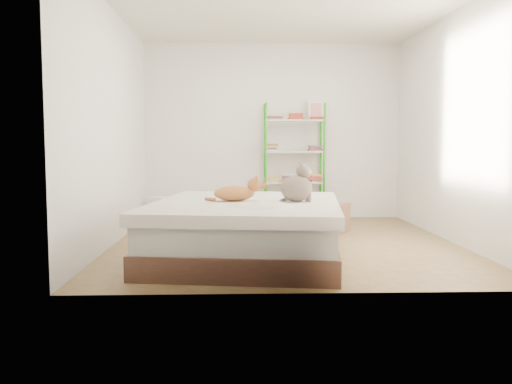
{
  "coord_description": "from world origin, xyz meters",
  "views": [
    {
      "loc": [
        -0.52,
        -6.03,
        1.1
      ],
      "look_at": [
        -0.34,
        -0.52,
        0.62
      ],
      "focal_mm": 38.0,
      "sensor_mm": 36.0,
      "label": 1
    }
  ],
  "objects_px": {
    "bed": "(247,230)",
    "cardboard_box": "(325,217)",
    "orange_cat": "(234,191)",
    "shelf_unit": "(294,163)",
    "white_bin": "(159,209)",
    "grey_cat": "(296,183)"
  },
  "relations": [
    {
      "from": "bed",
      "to": "cardboard_box",
      "type": "height_order",
      "value": "bed"
    },
    {
      "from": "grey_cat",
      "to": "white_bin",
      "type": "relative_size",
      "value": 1.0
    },
    {
      "from": "bed",
      "to": "shelf_unit",
      "type": "bearing_deg",
      "value": 82.46
    },
    {
      "from": "grey_cat",
      "to": "shelf_unit",
      "type": "relative_size",
      "value": 0.21
    },
    {
      "from": "orange_cat",
      "to": "grey_cat",
      "type": "height_order",
      "value": "grey_cat"
    },
    {
      "from": "bed",
      "to": "grey_cat",
      "type": "height_order",
      "value": "grey_cat"
    },
    {
      "from": "orange_cat",
      "to": "cardboard_box",
      "type": "bearing_deg",
      "value": 50.48
    },
    {
      "from": "bed",
      "to": "cardboard_box",
      "type": "relative_size",
      "value": 3.45
    },
    {
      "from": "white_bin",
      "to": "bed",
      "type": "bearing_deg",
      "value": -64.55
    },
    {
      "from": "cardboard_box",
      "to": "shelf_unit",
      "type": "bearing_deg",
      "value": 135.97
    },
    {
      "from": "grey_cat",
      "to": "orange_cat",
      "type": "bearing_deg",
      "value": 77.19
    },
    {
      "from": "shelf_unit",
      "to": "cardboard_box",
      "type": "xyz_separation_m",
      "value": [
        0.28,
        -1.14,
        -0.65
      ]
    },
    {
      "from": "grey_cat",
      "to": "shelf_unit",
      "type": "bearing_deg",
      "value": -10.54
    },
    {
      "from": "grey_cat",
      "to": "bed",
      "type": "bearing_deg",
      "value": 76.87
    },
    {
      "from": "orange_cat",
      "to": "grey_cat",
      "type": "bearing_deg",
      "value": -11.0
    },
    {
      "from": "orange_cat",
      "to": "shelf_unit",
      "type": "relative_size",
      "value": 0.27
    },
    {
      "from": "cardboard_box",
      "to": "white_bin",
      "type": "bearing_deg",
      "value": -171.49
    },
    {
      "from": "orange_cat",
      "to": "shelf_unit",
      "type": "bearing_deg",
      "value": 69.01
    },
    {
      "from": "shelf_unit",
      "to": "bed",
      "type": "bearing_deg",
      "value": -105.37
    },
    {
      "from": "cardboard_box",
      "to": "white_bin",
      "type": "xyz_separation_m",
      "value": [
        -2.24,
        0.98,
        -0.01
      ]
    },
    {
      "from": "bed",
      "to": "white_bin",
      "type": "height_order",
      "value": "bed"
    },
    {
      "from": "bed",
      "to": "shelf_unit",
      "type": "relative_size",
      "value": 1.38
    }
  ]
}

